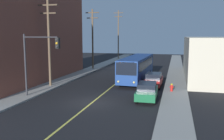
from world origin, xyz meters
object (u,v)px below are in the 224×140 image
(utility_pole_mid, at_px, (93,36))
(utility_pole_far, at_px, (118,33))
(parked_car_green, at_px, (147,91))
(fire_hydrant, at_px, (172,87))
(city_bus, at_px, (137,67))
(traffic_signal_left_corner, at_px, (39,54))
(parked_car_red, at_px, (154,80))
(utility_pole_near, at_px, (49,39))

(utility_pole_mid, height_order, utility_pole_far, utility_pole_far)
(parked_car_green, xyz_separation_m, fire_hydrant, (2.18, 3.60, -0.26))
(parked_car_green, height_order, utility_pole_far, utility_pole_far)
(city_bus, height_order, traffic_signal_left_corner, traffic_signal_left_corner)
(fire_hydrant, bearing_deg, parked_car_red, 128.86)
(parked_car_red, bearing_deg, utility_pole_far, 110.08)
(city_bus, bearing_deg, parked_car_red, -53.77)
(traffic_signal_left_corner, bearing_deg, parked_car_green, 10.12)
(parked_car_green, height_order, parked_car_red, same)
(utility_pole_far, bearing_deg, traffic_signal_left_corner, -87.73)
(utility_pole_near, distance_m, traffic_signal_left_corner, 5.40)
(utility_pole_near, height_order, utility_pole_mid, utility_pole_mid)
(parked_car_green, xyz_separation_m, utility_pole_far, (-11.67, 38.35, 5.81))
(traffic_signal_left_corner, xyz_separation_m, fire_hydrant, (12.26, 5.40, -3.72))
(fire_hydrant, bearing_deg, parked_car_green, -121.20)
(parked_car_green, relative_size, parked_car_red, 1.00)
(city_bus, bearing_deg, utility_pole_near, -144.89)
(utility_pole_near, distance_m, utility_pole_mid, 15.60)
(traffic_signal_left_corner, bearing_deg, parked_car_red, 38.27)
(city_bus, distance_m, fire_hydrant, 7.76)
(utility_pole_mid, bearing_deg, utility_pole_near, -89.84)
(utility_pole_mid, distance_m, utility_pole_far, 19.58)
(parked_car_green, relative_size, utility_pole_mid, 0.43)
(parked_car_green, distance_m, utility_pole_far, 40.50)
(utility_pole_mid, xyz_separation_m, utility_pole_far, (0.09, 19.57, 0.83))
(utility_pole_near, xyz_separation_m, utility_pole_mid, (-0.04, 15.59, 0.25))
(city_bus, distance_m, traffic_signal_left_corner, 14.00)
(utility_pole_mid, bearing_deg, utility_pole_far, 89.74)
(city_bus, height_order, parked_car_green, city_bus)
(utility_pole_far, bearing_deg, city_bus, -72.21)
(utility_pole_far, height_order, fire_hydrant, utility_pole_far)
(utility_pole_mid, distance_m, fire_hydrant, 21.26)
(utility_pole_mid, bearing_deg, fire_hydrant, -47.44)
(parked_car_red, relative_size, traffic_signal_left_corner, 0.74)
(parked_car_red, distance_m, utility_pole_mid, 17.96)
(utility_pole_near, bearing_deg, parked_car_green, -15.21)
(utility_pole_far, xyz_separation_m, traffic_signal_left_corner, (1.59, -40.14, -2.35))
(fire_hydrant, bearing_deg, utility_pole_far, 111.73)
(utility_pole_mid, relative_size, utility_pole_far, 0.87)
(parked_car_green, distance_m, traffic_signal_left_corner, 10.81)
(city_bus, distance_m, utility_pole_mid, 13.60)
(utility_pole_mid, height_order, traffic_signal_left_corner, utility_pole_mid)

